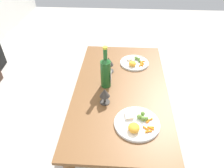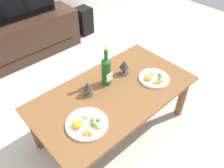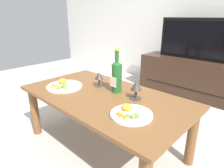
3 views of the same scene
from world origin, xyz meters
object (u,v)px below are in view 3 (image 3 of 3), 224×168
Objects in this scene: dining_table at (104,104)px; goblet_right at (136,87)px; goblet_left at (99,77)px; dinner_plate_left at (64,86)px; dinner_plate_right at (131,113)px; wine_bottle at (117,75)px; tv_screen at (194,39)px; tv_stand at (189,77)px.

dining_table is 9.68× the size of goblet_right.
goblet_left is 0.91× the size of goblet_right.
dinner_plate_left is 1.14× the size of dinner_plate_right.
wine_bottle is 1.33× the size of dinner_plate_right.
dinner_plate_right is (0.13, -0.22, -0.08)m from goblet_right.
tv_screen is 1.55m from goblet_left.
goblet_left reaches higher than dining_table.
dinner_plate_right reaches higher than tv_stand.
goblet_left is at bearing 146.77° from dining_table.
wine_bottle is (0.03, 0.12, 0.21)m from dining_table.
tv_stand is 1.57m from goblet_left.
wine_bottle reaches higher than goblet_left.
tv_screen is at bearing 101.35° from dinner_plate_right.
wine_bottle is 1.16× the size of dinner_plate_left.
dining_table is 5.09× the size of dinner_plate_right.
tv_screen is 1.52m from wine_bottle.
dinner_plate_left is at bearing -149.34° from wine_bottle.
dinner_plate_left is (-0.59, -0.22, -0.08)m from goblet_right.
goblet_left is at bearing -177.66° from wine_bottle.
dining_table is 1.64m from tv_stand.
dining_table is 0.99× the size of tv_stand.
wine_bottle reaches higher than dinner_plate_left.
dining_table is 1.67m from tv_screen.
tv_screen reaches higher than goblet_right.
goblet_right is (0.22, -1.53, 0.31)m from tv_stand.
goblet_right is (0.20, -0.01, -0.05)m from wine_bottle.
dining_table is 0.39m from dinner_plate_right.
tv_screen reaches higher than dinner_plate_left.
dinner_plate_left reaches higher than dining_table.
wine_bottle is at bearing 144.91° from dinner_plate_right.
wine_bottle is 0.42m from dinner_plate_right.
tv_stand is (0.01, 1.64, -0.15)m from dining_table.
wine_bottle is 0.20m from goblet_right.
goblet_right is 0.46× the size of dinner_plate_left.
goblet_left is 0.30m from dinner_plate_left.
tv_screen reaches higher than dinner_plate_right.
goblet_left is (-0.20, -0.01, -0.05)m from wine_bottle.
goblet_right reaches higher than dining_table.
goblet_right is at bearing 0.00° from goblet_left.
tv_stand is 5.14× the size of dinner_plate_right.
goblet_left reaches higher than dinner_plate_left.
dinner_plate_left is at bearing -131.05° from goblet_left.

